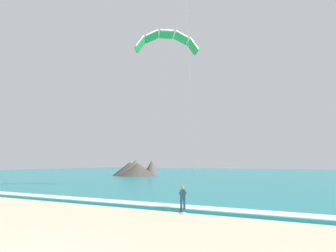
# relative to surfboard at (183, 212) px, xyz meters

# --- Properties ---
(sea) EXTENTS (200.00, 120.00, 0.20)m
(sea) POSITION_rel_surfboard_xyz_m (-1.23, 59.92, 0.07)
(sea) COLOR teal
(sea) RESTS_ON ground
(surf_foam) EXTENTS (200.00, 1.67, 0.04)m
(surf_foam) POSITION_rel_surfboard_xyz_m (-1.23, 0.92, 0.19)
(surf_foam) COLOR white
(surf_foam) RESTS_ON sea
(surfboard) EXTENTS (0.97, 1.46, 0.09)m
(surfboard) POSITION_rel_surfboard_xyz_m (0.00, 0.00, 0.00)
(surfboard) COLOR white
(surfboard) RESTS_ON ground
(kitesurfer) EXTENTS (0.66, 0.65, 1.69)m
(kitesurfer) POSITION_rel_surfboard_xyz_m (-0.01, 0.02, 0.91)
(kitesurfer) COLOR #143347
(kitesurfer) RESTS_ON ground
(kite_primary) EXTENTS (9.25, 11.30, 16.39)m
(kite_primary) POSITION_rel_surfboard_xyz_m (-6.00, 9.38, 16.50)
(kite_primary) COLOR green
(headland_left) EXTENTS (11.29, 9.55, 3.78)m
(headland_left) POSITION_rel_surfboard_xyz_m (-28.61, 38.12, 1.68)
(headland_left) COLOR #47423D
(headland_left) RESTS_ON ground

